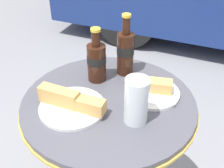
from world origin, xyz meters
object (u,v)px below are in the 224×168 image
object	(u,v)px
lunch_plate_far	(72,104)
cola_bottle_right	(125,51)
bistro_table	(109,138)
cola_bottle_left	(97,60)
lunch_plate_near	(152,90)
drinking_glass	(136,103)

from	to	relation	value
lunch_plate_far	cola_bottle_right	bearing A→B (deg)	73.92
lunch_plate_far	bistro_table	bearing A→B (deg)	44.52
bistro_table	cola_bottle_left	xyz separation A→B (m)	(-0.10, 0.11, 0.27)
cola_bottle_left	lunch_plate_near	world-z (taller)	cola_bottle_left
cola_bottle_right	lunch_plate_near	distance (m)	0.19
lunch_plate_far	lunch_plate_near	bearing A→B (deg)	39.98
lunch_plate_far	drinking_glass	bearing A→B (deg)	8.48
cola_bottle_right	drinking_glass	bearing A→B (deg)	-62.50
bistro_table	lunch_plate_near	distance (m)	0.26
drinking_glass	lunch_plate_near	world-z (taller)	drinking_glass
cola_bottle_left	drinking_glass	xyz separation A→B (m)	(0.22, -0.17, -0.01)
cola_bottle_left	cola_bottle_right	distance (m)	0.12
drinking_glass	lunch_plate_near	bearing A→B (deg)	86.05
bistro_table	drinking_glass	xyz separation A→B (m)	(0.12, -0.06, 0.26)
cola_bottle_left	drinking_glass	world-z (taller)	cola_bottle_left
drinking_glass	lunch_plate_far	bearing A→B (deg)	-171.52
cola_bottle_right	drinking_glass	world-z (taller)	cola_bottle_right
drinking_glass	lunch_plate_far	size ratio (longest dim) A/B	0.67
lunch_plate_near	bistro_table	bearing A→B (deg)	-143.73
cola_bottle_right	lunch_plate_near	xyz separation A→B (m)	(0.14, -0.10, -0.08)
cola_bottle_right	lunch_plate_far	bearing A→B (deg)	-106.08
cola_bottle_left	lunch_plate_far	xyz separation A→B (m)	(0.00, -0.20, -0.06)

